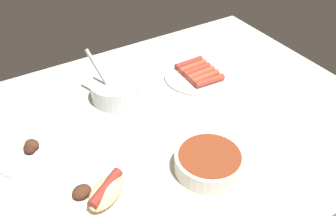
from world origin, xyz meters
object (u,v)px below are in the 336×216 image
Objects in this scene: bowl_coleslaw at (115,90)px; plate_hotdog_assembled at (106,196)px; bowl_chili at (210,161)px; plate_grilled_meat at (33,150)px; plate_sausages at (199,74)px.

plate_hotdog_assembled is (18.26, 33.54, -1.75)cm from bowl_coleslaw.
bowl_coleslaw is 0.93× the size of bowl_chili.
plate_grilled_meat is 44.92cm from bowl_chili.
plate_hotdog_assembled is (-9.60, 24.05, 0.87)cm from plate_grilled_meat.
bowl_coleslaw is (27.95, -3.28, 2.25)cm from plate_sausages.
plate_grilled_meat is (55.81, 6.21, -0.37)cm from plate_sausages.
plate_sausages is at bearing -121.26° from bowl_chili.
plate_sausages is at bearing -173.65° from plate_grilled_meat.
plate_hotdog_assembled is (25.33, -4.13, -1.06)cm from bowl_chili.
plate_grilled_meat is 29.55cm from bowl_coleslaw.
plate_sausages is 56.15cm from plate_grilled_meat.
plate_grilled_meat is 0.78× the size of plate_hotdog_assembled.
bowl_chili is at bearing 141.11° from plate_grilled_meat.
bowl_chili is (-7.07, 37.67, -0.70)cm from bowl_coleslaw.
plate_grilled_meat reaches higher than plate_sausages.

